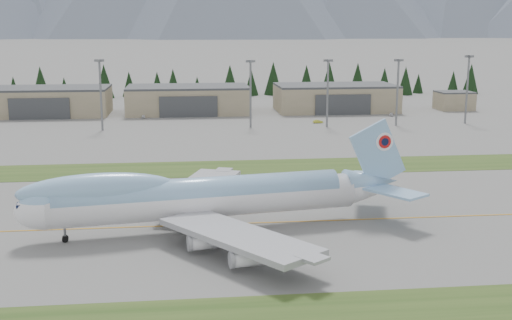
{
  "coord_description": "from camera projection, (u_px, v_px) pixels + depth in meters",
  "views": [
    {
      "loc": [
        -16.56,
        -106.88,
        33.57
      ],
      "look_at": [
        -2.78,
        15.76,
        8.0
      ],
      "focal_mm": 45.0,
      "sensor_mm": 36.0,
      "label": 1
    }
  ],
  "objects": [
    {
      "name": "ground",
      "position": [
        282.0,
        222.0,
        112.63
      ],
      "size": [
        7000.0,
        7000.0,
        0.0
      ],
      "primitive_type": "plane",
      "color": "#5F5F5D",
      "rests_on": "ground"
    },
    {
      "name": "grass_strip_near",
      "position": [
        330.0,
        317.0,
        75.65
      ],
      "size": [
        400.0,
        14.0,
        0.08
      ],
      "primitive_type": "cube",
      "color": "#2C4819",
      "rests_on": "ground"
    },
    {
      "name": "grass_strip_far",
      "position": [
        254.0,
        168.0,
        156.42
      ],
      "size": [
        400.0,
        18.0,
        0.08
      ],
      "primitive_type": "cube",
      "color": "#2C4819",
      "rests_on": "ground"
    },
    {
      "name": "taxiway_line_main",
      "position": [
        282.0,
        222.0,
        112.63
      ],
      "size": [
        400.0,
        0.4,
        0.02
      ],
      "primitive_type": "cube",
      "color": "#C58517",
      "rests_on": "ground"
    },
    {
      "name": "boeing_747_freighter",
      "position": [
        202.0,
        197.0,
        106.89
      ],
      "size": [
        68.07,
        57.86,
        17.85
      ],
      "rotation": [
        0.0,
        0.0,
        0.15
      ],
      "color": "white",
      "rests_on": "ground"
    },
    {
      "name": "hangar_left",
      "position": [
        46.0,
        101.0,
        249.74
      ],
      "size": [
        48.0,
        26.6,
        10.8
      ],
      "color": "gray",
      "rests_on": "ground"
    },
    {
      "name": "hangar_center",
      "position": [
        188.0,
        99.0,
        255.75
      ],
      "size": [
        48.0,
        26.6,
        10.8
      ],
      "color": "gray",
      "rests_on": "ground"
    },
    {
      "name": "hangar_right",
      "position": [
        335.0,
        98.0,
        262.31
      ],
      "size": [
        48.0,
        26.6,
        10.8
      ],
      "color": "gray",
      "rests_on": "ground"
    },
    {
      "name": "control_shed",
      "position": [
        454.0,
        100.0,
        266.26
      ],
      "size": [
        14.0,
        12.0,
        7.6
      ],
      "color": "gray",
      "rests_on": "ground"
    },
    {
      "name": "floodlight_masts",
      "position": [
        255.0,
        80.0,
        216.31
      ],
      "size": [
        175.94,
        7.21,
        24.06
      ],
      "color": "slate",
      "rests_on": "ground"
    },
    {
      "name": "service_vehicle_a",
      "position": [
        143.0,
        118.0,
        242.02
      ],
      "size": [
        1.62,
        3.61,
        1.2
      ],
      "primitive_type": "imported",
      "rotation": [
        0.0,
        0.0,
        0.06
      ],
      "color": "white",
      "rests_on": "ground"
    },
    {
      "name": "service_vehicle_b",
      "position": [
        318.0,
        123.0,
        229.22
      ],
      "size": [
        3.72,
        1.78,
        1.18
      ],
      "primitive_type": "imported",
      "rotation": [
        0.0,
        0.0,
        1.72
      ],
      "color": "gold",
      "rests_on": "ground"
    },
    {
      "name": "service_vehicle_c",
      "position": [
        391.0,
        116.0,
        247.51
      ],
      "size": [
        2.63,
        4.19,
        1.13
      ],
      "primitive_type": "imported",
      "rotation": [
        0.0,
        0.0,
        -0.29
      ],
      "color": "#A1A0A5",
      "rests_on": "ground"
    },
    {
      "name": "conifer_belt",
      "position": [
        225.0,
        81.0,
        318.08
      ],
      "size": [
        272.25,
        16.2,
        16.65
      ],
      "color": "black",
      "rests_on": "ground"
    }
  ]
}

